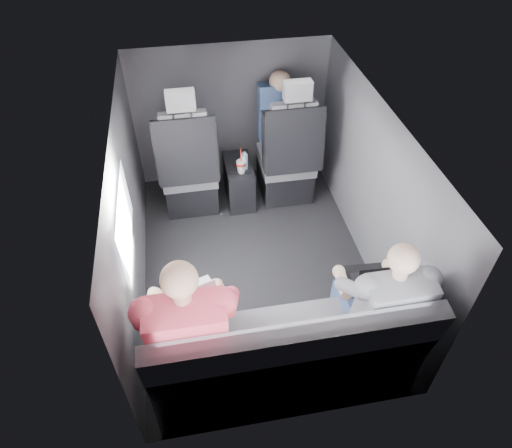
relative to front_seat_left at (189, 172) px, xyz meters
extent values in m
plane|color=black|center=(0.45, -0.84, -0.40)|extent=(2.60, 2.60, 0.00)
plane|color=#B2B2AD|center=(0.45, -0.84, 0.95)|extent=(2.60, 2.60, 0.00)
cube|color=#56565B|center=(-0.45, -0.84, 0.27)|extent=(0.02, 2.60, 1.35)
cube|color=#56565B|center=(1.35, -0.84, 0.27)|extent=(0.02, 2.60, 1.35)
cube|color=#56565B|center=(0.45, 0.46, 0.27)|extent=(1.80, 0.02, 1.35)
cube|color=#56565B|center=(0.45, -2.14, 0.27)|extent=(1.80, 0.02, 1.35)
cube|color=white|center=(-0.43, -1.14, 0.50)|extent=(0.02, 0.75, 0.42)
cube|color=black|center=(0.90, -0.17, 0.40)|extent=(0.35, 0.11, 0.59)
cube|color=black|center=(0.00, 0.08, -0.25)|extent=(0.46, 0.48, 0.30)
cube|color=slate|center=(0.00, 0.06, -0.02)|extent=(0.48, 0.46, 0.14)
cube|color=slate|center=(0.00, -0.14, 0.35)|extent=(0.38, 0.18, 0.61)
cube|color=black|center=(-0.22, -0.14, 0.32)|extent=(0.08, 0.21, 0.53)
cube|color=black|center=(0.22, -0.14, 0.32)|extent=(0.08, 0.21, 0.53)
cube|color=black|center=(0.00, -0.20, 0.34)|extent=(0.50, 0.11, 0.58)
cube|color=slate|center=(0.00, -0.18, 0.79)|extent=(0.22, 0.10, 0.15)
cube|color=black|center=(0.90, 0.08, -0.25)|extent=(0.46, 0.48, 0.30)
cube|color=slate|center=(0.90, 0.06, -0.02)|extent=(0.48, 0.46, 0.14)
cube|color=slate|center=(0.90, -0.14, 0.35)|extent=(0.38, 0.18, 0.61)
cube|color=black|center=(0.68, -0.14, 0.32)|extent=(0.08, 0.21, 0.53)
cube|color=black|center=(1.12, -0.14, 0.32)|extent=(0.08, 0.21, 0.53)
cube|color=black|center=(0.90, -0.20, 0.34)|extent=(0.50, 0.11, 0.58)
cube|color=slate|center=(0.90, -0.18, 0.79)|extent=(0.22, 0.10, 0.15)
cube|color=black|center=(0.45, 0.04, -0.20)|extent=(0.24, 0.48, 0.40)
cylinder|color=black|center=(0.40, -0.08, 0.00)|extent=(0.09, 0.09, 0.01)
cylinder|color=black|center=(0.51, -0.08, 0.00)|extent=(0.09, 0.09, 0.01)
cube|color=slate|center=(0.45, -1.86, -0.18)|extent=(1.60, 0.50, 0.45)
cube|color=slate|center=(0.45, -2.09, 0.28)|extent=(1.60, 0.17, 0.47)
cylinder|color=red|center=(0.46, -0.08, 0.09)|extent=(0.08, 0.08, 0.02)
cylinder|color=white|center=(0.46, -0.08, 0.11)|extent=(0.09, 0.09, 0.01)
cylinder|color=red|center=(0.46, -0.08, 0.19)|extent=(0.01, 0.01, 0.14)
cylinder|color=#A0C1D8|center=(0.49, -0.04, 0.08)|extent=(0.06, 0.06, 0.15)
cylinder|color=#A0C1D8|center=(0.49, -0.04, 0.16)|extent=(0.04, 0.04, 0.02)
cube|color=silver|center=(-0.09, -1.58, 0.19)|extent=(0.42, 0.36, 0.02)
cube|color=silver|center=(-0.09, -1.59, 0.20)|extent=(0.32, 0.23, 0.00)
cube|color=silver|center=(-0.09, -1.50, 0.20)|extent=(0.12, 0.09, 0.00)
cube|color=silver|center=(-0.09, -1.74, 0.32)|extent=(0.36, 0.18, 0.25)
cube|color=white|center=(-0.09, -1.73, 0.32)|extent=(0.31, 0.15, 0.21)
cube|color=black|center=(1.08, -1.62, 0.19)|extent=(0.38, 0.28, 0.02)
cube|color=black|center=(1.08, -1.63, 0.20)|extent=(0.31, 0.16, 0.00)
cube|color=black|center=(1.08, -1.54, 0.20)|extent=(0.11, 0.06, 0.00)
cube|color=black|center=(1.08, -1.77, 0.32)|extent=(0.37, 0.10, 0.24)
cube|color=white|center=(1.08, -1.77, 0.31)|extent=(0.32, 0.08, 0.21)
cube|color=#303035|center=(-0.22, -1.74, 0.12)|extent=(0.15, 0.45, 0.13)
cube|color=#303035|center=(0.01, -1.74, 0.12)|extent=(0.15, 0.45, 0.13)
cube|color=#303035|center=(-0.22, -1.50, -0.18)|extent=(0.13, 0.13, 0.45)
cube|color=#303035|center=(0.01, -1.50, -0.18)|extent=(0.13, 0.13, 0.45)
cube|color=#D54657|center=(-0.10, -1.94, 0.37)|extent=(0.41, 0.28, 0.56)
sphere|color=#DAAA88|center=(-0.10, -1.91, 0.77)|extent=(0.18, 0.18, 0.18)
cylinder|color=#DAAA88|center=(-0.31, -1.66, 0.28)|extent=(0.12, 0.28, 0.12)
cylinder|color=#DAAA88|center=(0.10, -1.66, 0.28)|extent=(0.12, 0.28, 0.12)
cube|color=navy|center=(0.93, -1.74, 0.11)|extent=(0.14, 0.41, 0.12)
cube|color=navy|center=(1.14, -1.74, 0.11)|extent=(0.14, 0.41, 0.12)
cube|color=navy|center=(0.93, -1.53, -0.18)|extent=(0.12, 0.12, 0.45)
cube|color=navy|center=(1.14, -1.53, -0.18)|extent=(0.12, 0.12, 0.45)
cube|color=slate|center=(1.04, -1.94, 0.34)|extent=(0.37, 0.25, 0.50)
sphere|color=beige|center=(1.04, -1.91, 0.70)|extent=(0.17, 0.17, 0.17)
cylinder|color=beige|center=(0.85, -1.66, 0.25)|extent=(0.10, 0.26, 0.11)
cylinder|color=beige|center=(1.22, -1.66, 0.25)|extent=(0.10, 0.26, 0.11)
cube|color=navy|center=(0.86, 0.24, 0.38)|extent=(0.37, 0.24, 0.54)
sphere|color=#DAAA88|center=(0.86, 0.26, 0.66)|extent=(0.19, 0.19, 0.19)
cube|color=navy|center=(0.86, 0.30, 0.09)|extent=(0.32, 0.37, 0.11)
camera|label=1|loc=(0.01, -3.35, 2.42)|focal=32.00mm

